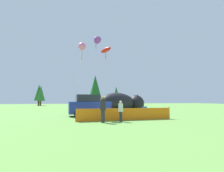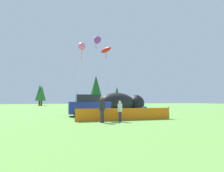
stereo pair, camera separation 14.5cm
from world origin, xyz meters
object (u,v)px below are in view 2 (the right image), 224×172
Objects in this scene: inflatable_cat at (122,103)px; kite_pink_octopus at (82,47)px; kite_red_lizard at (106,50)px; spectator_in_black_shirt at (102,108)px; spectator_in_blue_shirt at (120,110)px; parked_car at (89,106)px; folding_chair at (145,110)px; kite_purple_delta at (96,39)px.

kite_pink_octopus is at bearing -157.14° from inflatable_cat.
spectator_in_black_shirt is at bearing -103.75° from kite_red_lizard.
inflatable_cat is 0.82× the size of kite_red_lizard.
parked_car is at bearing 108.08° from spectator_in_blue_shirt.
inflatable_cat is at bearing 45.39° from kite_pink_octopus.
parked_car reaches higher than spectator_in_blue_shirt.
kite_pink_octopus reaches higher than folding_chair.
spectator_in_black_shirt is 0.21× the size of kite_red_lizard.
folding_chair is 0.59× the size of spectator_in_blue_shirt.
parked_car is at bearing -110.91° from kite_purple_delta.
kite_purple_delta is at bearing 67.03° from parked_car.
kite_red_lizard is (-2.04, 0.77, 7.38)m from inflatable_cat.
inflatable_cat is 7.70m from kite_red_lizard.
inflatable_cat is at bearing -20.75° from kite_red_lizard.
inflatable_cat is 10.37m from spectator_in_blue_shirt.
spectator_in_black_shirt is 0.19× the size of kite_purple_delta.
kite_pink_octopus is (-0.93, -1.45, 5.68)m from parked_car.
inflatable_cat is 11.05m from spectator_in_black_shirt.
parked_car is 6.75m from inflatable_cat.
inflatable_cat is 1.05× the size of kite_pink_octopus.
inflatable_cat is (-0.99, 5.10, 0.67)m from folding_chair.
kite_red_lizard is (-3.03, 5.87, 8.05)m from folding_chair.
parked_car is at bearing -160.18° from inflatable_cat.
spectator_in_black_shirt is 11.90m from kite_purple_delta.
spectator_in_blue_shirt is 13.18m from kite_red_lizard.
kite_red_lizard is at bearing 60.19° from kite_pink_octopus.
folding_chair is 7.51m from spectator_in_black_shirt.
parked_car is 0.47× the size of kite_red_lizard.
spectator_in_black_shirt is 0.27× the size of kite_pink_octopus.
kite_pink_octopus is (-5.92, -6.00, 5.55)m from inflatable_cat.
inflatable_cat is 0.75× the size of kite_purple_delta.
spectator_in_black_shirt is 7.09m from kite_pink_octopus.
inflatable_cat reaches higher than parked_car.
spectator_in_blue_shirt is 0.16× the size of kite_purple_delta.
kite_purple_delta is at bearing -128.27° from kite_red_lizard.
kite_purple_delta is (0.86, 8.53, 8.26)m from spectator_in_black_shirt.
kite_red_lizard reaches higher than spectator_in_black_shirt.
kite_purple_delta is 2.96m from kite_red_lizard.
folding_chair is at bearing 40.92° from spectator_in_black_shirt.
kite_pink_octopus reaches higher than inflatable_cat.
kite_pink_octopus reaches higher than parked_car.
parked_car is 8.86m from kite_purple_delta.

